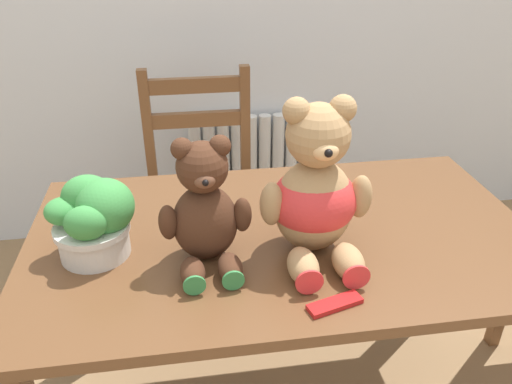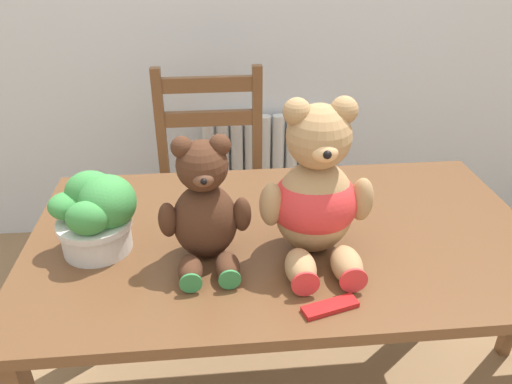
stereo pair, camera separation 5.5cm
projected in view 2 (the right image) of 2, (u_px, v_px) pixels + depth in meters
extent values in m
cylinder|color=silver|center=(210.00, 176.00, 2.51)|extent=(0.06, 0.06, 0.62)
cylinder|color=silver|center=(224.00, 176.00, 2.52)|extent=(0.06, 0.06, 0.62)
cylinder|color=silver|center=(237.00, 175.00, 2.52)|extent=(0.06, 0.06, 0.62)
cylinder|color=silver|center=(251.00, 175.00, 2.53)|extent=(0.06, 0.06, 0.62)
cylinder|color=silver|center=(264.00, 174.00, 2.53)|extent=(0.06, 0.06, 0.62)
cylinder|color=silver|center=(278.00, 173.00, 2.54)|extent=(0.06, 0.06, 0.62)
cylinder|color=silver|center=(291.00, 173.00, 2.55)|extent=(0.06, 0.06, 0.62)
cylinder|color=silver|center=(304.00, 172.00, 2.55)|extent=(0.06, 0.06, 0.62)
cylinder|color=silver|center=(317.00, 172.00, 2.56)|extent=(0.06, 0.06, 0.62)
cube|color=silver|center=(264.00, 222.00, 2.68)|extent=(0.62, 0.10, 0.04)
cube|color=brown|center=(284.00, 237.00, 1.33)|extent=(1.34, 0.77, 0.03)
cube|color=brown|center=(93.00, 278.00, 1.75)|extent=(0.06, 0.06, 0.69)
cube|color=brown|center=(434.00, 258.00, 1.85)|extent=(0.06, 0.06, 0.69)
cube|color=brown|center=(213.00, 200.00, 2.02)|extent=(0.44, 0.43, 0.03)
cube|color=brown|center=(267.00, 273.00, 1.98)|extent=(0.04, 0.04, 0.43)
cube|color=brown|center=(165.00, 279.00, 1.95)|extent=(0.04, 0.04, 0.43)
cube|color=brown|center=(257.00, 171.00, 2.20)|extent=(0.04, 0.04, 0.94)
cube|color=brown|center=(165.00, 175.00, 2.17)|extent=(0.04, 0.04, 0.94)
cube|color=brown|center=(207.00, 84.00, 1.99)|extent=(0.36, 0.03, 0.06)
cube|color=brown|center=(209.00, 118.00, 2.06)|extent=(0.36, 0.03, 0.06)
ellipsoid|color=#472819|center=(205.00, 221.00, 1.20)|extent=(0.16, 0.14, 0.19)
sphere|color=#472819|center=(202.00, 166.00, 1.12)|extent=(0.12, 0.12, 0.12)
sphere|color=#472819|center=(220.00, 145.00, 1.11)|extent=(0.05, 0.05, 0.05)
sphere|color=#472819|center=(182.00, 147.00, 1.10)|extent=(0.05, 0.05, 0.05)
ellipsoid|color=brown|center=(203.00, 178.00, 1.09)|extent=(0.05, 0.05, 0.04)
sphere|color=black|center=(204.00, 182.00, 1.07)|extent=(0.02, 0.02, 0.02)
ellipsoid|color=#472819|center=(242.00, 214.00, 1.18)|extent=(0.05, 0.05, 0.09)
ellipsoid|color=#472819|center=(168.00, 220.00, 1.16)|extent=(0.05, 0.05, 0.09)
ellipsoid|color=#472819|center=(228.00, 267.00, 1.15)|extent=(0.06, 0.10, 0.06)
cylinder|color=#337F42|center=(230.00, 280.00, 1.11)|extent=(0.05, 0.01, 0.05)
ellipsoid|color=#472819|center=(190.00, 270.00, 1.14)|extent=(0.06, 0.10, 0.06)
cylinder|color=#337F42|center=(191.00, 283.00, 1.10)|extent=(0.05, 0.01, 0.05)
ellipsoid|color=tan|center=(314.00, 207.00, 1.21)|extent=(0.20, 0.17, 0.24)
sphere|color=tan|center=(319.00, 136.00, 1.12)|extent=(0.15, 0.15, 0.15)
sphere|color=tan|center=(344.00, 110.00, 1.09)|extent=(0.06, 0.06, 0.06)
sphere|color=tan|center=(297.00, 112.00, 1.08)|extent=(0.06, 0.06, 0.06)
ellipsoid|color=#E5B279|center=(324.00, 151.00, 1.07)|extent=(0.06, 0.06, 0.05)
sphere|color=black|center=(327.00, 155.00, 1.05)|extent=(0.02, 0.02, 0.02)
ellipsoid|color=tan|center=(362.00, 199.00, 1.19)|extent=(0.06, 0.06, 0.11)
ellipsoid|color=tan|center=(271.00, 204.00, 1.17)|extent=(0.06, 0.06, 0.11)
ellipsoid|color=tan|center=(347.00, 265.00, 1.14)|extent=(0.07, 0.12, 0.07)
cylinder|color=red|center=(354.00, 281.00, 1.09)|extent=(0.06, 0.01, 0.06)
ellipsoid|color=tan|center=(301.00, 268.00, 1.13)|extent=(0.07, 0.12, 0.07)
cylinder|color=red|center=(305.00, 284.00, 1.08)|extent=(0.06, 0.01, 0.06)
ellipsoid|color=red|center=(315.00, 203.00, 1.20)|extent=(0.21, 0.18, 0.17)
cylinder|color=beige|center=(96.00, 235.00, 1.24)|extent=(0.17, 0.17, 0.09)
cylinder|color=beige|center=(94.00, 223.00, 1.22)|extent=(0.18, 0.18, 0.02)
ellipsoid|color=#3D8E42|center=(107.00, 202.00, 1.20)|extent=(0.14, 0.14, 0.14)
ellipsoid|color=#3D8E42|center=(91.00, 193.00, 1.22)|extent=(0.13, 0.10, 0.11)
ellipsoid|color=#3D8E42|center=(68.00, 206.00, 1.20)|extent=(0.10, 0.08, 0.07)
ellipsoid|color=#3D8E42|center=(87.00, 218.00, 1.15)|extent=(0.10, 0.07, 0.08)
cube|color=red|center=(330.00, 307.00, 1.06)|extent=(0.13, 0.07, 0.01)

